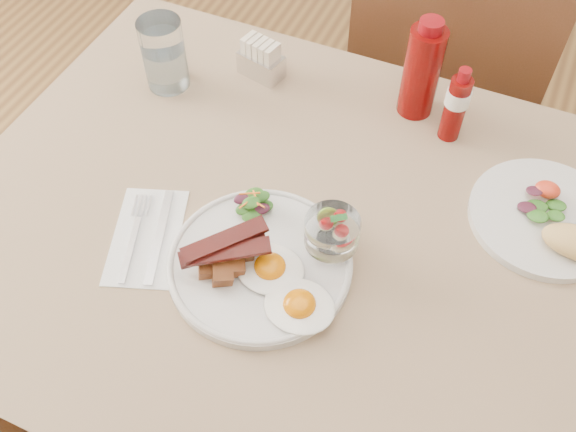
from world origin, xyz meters
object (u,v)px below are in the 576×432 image
(table, at_px, (352,277))
(hot_sauce_bottle, at_px, (456,105))
(second_plate, at_px, (553,222))
(water_glass, at_px, (165,58))
(main_plate, at_px, (260,264))
(fruit_cup, at_px, (332,232))
(ketchup_bottle, at_px, (422,70))
(sugar_caddy, at_px, (261,60))
(chair_far, at_px, (443,93))

(table, relative_size, hot_sauce_bottle, 9.02)
(second_plate, distance_m, water_glass, 0.73)
(table, bearing_deg, hot_sauce_bottle, 77.42)
(water_glass, bearing_deg, hot_sauce_bottle, 8.72)
(main_plate, relative_size, second_plate, 1.17)
(fruit_cup, relative_size, hot_sauce_bottle, 0.57)
(table, bearing_deg, ketchup_bottle, 91.59)
(hot_sauce_bottle, bearing_deg, fruit_cup, -106.68)
(sugar_caddy, bearing_deg, fruit_cup, -37.56)
(table, relative_size, ketchup_bottle, 6.93)
(ketchup_bottle, height_order, hot_sauce_bottle, ketchup_bottle)
(chair_far, height_order, ketchup_bottle, ketchup_bottle)
(hot_sauce_bottle, bearing_deg, main_plate, -115.73)
(sugar_caddy, bearing_deg, table, -31.78)
(second_plate, bearing_deg, fruit_cup, -147.92)
(water_glass, bearing_deg, ketchup_bottle, 15.02)
(fruit_cup, bearing_deg, chair_far, 87.39)
(main_plate, bearing_deg, ketchup_bottle, 75.35)
(chair_far, bearing_deg, ketchup_bottle, -91.62)
(main_plate, height_order, ketchup_bottle, ketchup_bottle)
(table, relative_size, water_glass, 9.70)
(ketchup_bottle, bearing_deg, table, -88.41)
(table, xyz_separation_m, chair_far, (0.00, 0.66, -0.14))
(second_plate, bearing_deg, main_plate, -147.23)
(fruit_cup, distance_m, sugar_caddy, 0.44)
(chair_far, distance_m, ketchup_bottle, 0.46)
(main_plate, bearing_deg, sugar_caddy, 114.91)
(ketchup_bottle, xyz_separation_m, sugar_caddy, (-0.30, -0.03, -0.06))
(table, height_order, chair_far, chair_far)
(main_plate, height_order, fruit_cup, fruit_cup)
(table, xyz_separation_m, hot_sauce_bottle, (0.07, 0.29, 0.16))
(chair_far, relative_size, fruit_cup, 11.16)
(second_plate, bearing_deg, water_glass, 175.62)
(hot_sauce_bottle, distance_m, water_glass, 0.53)
(main_plate, xyz_separation_m, hot_sauce_bottle, (0.19, 0.39, 0.06))
(ketchup_bottle, bearing_deg, sugar_caddy, -174.88)
(main_plate, xyz_separation_m, sugar_caddy, (-0.19, 0.40, 0.03))
(chair_far, xyz_separation_m, ketchup_bottle, (-0.01, -0.33, 0.32))
(main_plate, distance_m, ketchup_bottle, 0.45)
(table, height_order, hot_sauce_bottle, hot_sauce_bottle)
(hot_sauce_bottle, xyz_separation_m, water_glass, (-0.52, -0.08, -0.01))
(ketchup_bottle, height_order, water_glass, ketchup_bottle)
(main_plate, xyz_separation_m, water_glass, (-0.34, 0.31, 0.05))
(hot_sauce_bottle, relative_size, sugar_caddy, 1.58)
(chair_far, relative_size, main_plate, 3.32)
(table, distance_m, main_plate, 0.18)
(main_plate, bearing_deg, table, 37.57)
(table, distance_m, sugar_caddy, 0.45)
(chair_far, xyz_separation_m, second_plate, (0.27, -0.51, 0.24))
(main_plate, bearing_deg, second_plate, 32.77)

